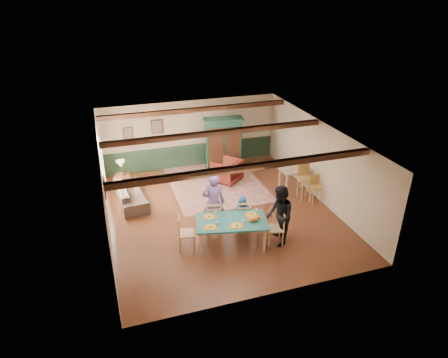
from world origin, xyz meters
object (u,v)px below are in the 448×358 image
object	(u,v)px
cat	(253,219)
sofa	(131,194)
dining_table	(231,233)
counter_table	(294,181)
armoire	(223,144)
end_table	(123,183)
bar_stool_left	(305,183)
dining_chair_far_left	(214,216)
dining_chair_far_right	(243,215)
person_woman	(280,216)
dining_chair_end_right	(275,227)
person_child	(242,212)
dining_chair_end_left	(187,232)
table_lamp	(121,168)
person_man	(213,203)
armchair	(227,170)
bar_stool_right	(316,190)

from	to	relation	value
cat	sofa	distance (m)	4.76
dining_table	counter_table	distance (m)	3.98
cat	armoire	size ratio (longest dim) A/B	0.18
end_table	bar_stool_left	bearing A→B (deg)	-23.29
dining_chair_far_left	sofa	bearing A→B (deg)	-37.59
dining_chair_far_right	person_woman	xyz separation A→B (m)	(0.73, -0.95, 0.38)
dining_chair_end_right	person_child	distance (m)	1.18
person_child	cat	xyz separation A→B (m)	(-0.05, -0.98, 0.36)
person_child	dining_chair_end_right	bearing A→B (deg)	133.15
dining_chair_end_left	armoire	size ratio (longest dim) A/B	0.48
person_child	sofa	size ratio (longest dim) A/B	0.50
counter_table	end_table	bearing A→B (deg)	161.61
sofa	end_table	world-z (taller)	sofa
dining_chair_end_left	person_woman	xyz separation A→B (m)	(2.53, -0.55, 0.38)
person_woman	cat	bearing A→B (deg)	-81.87
table_lamp	armoire	bearing A→B (deg)	10.18
person_man	end_table	distance (m)	4.18
sofa	table_lamp	distance (m)	1.09
cat	armchair	world-z (taller)	cat
dining_table	bar_stool_left	bearing A→B (deg)	29.00
end_table	person_woman	bearing A→B (deg)	-49.56
table_lamp	person_man	bearing A→B (deg)	-55.07
dining_chair_end_left	bar_stool_left	world-z (taller)	bar_stool_left
person_woman	bar_stool_right	size ratio (longest dim) A/B	1.75
person_man	sofa	bearing A→B (deg)	-36.41
dining_table	dining_chair_far_right	distance (m)	0.90
person_man	cat	bearing A→B (deg)	136.55
armchair	bar_stool_right	world-z (taller)	bar_stool_right
dining_chair_end_right	counter_table	size ratio (longest dim) A/B	0.96
dining_chair_far_left	dining_chair_far_right	distance (m)	0.86
armoire	person_woman	bearing A→B (deg)	-83.07
counter_table	person_child	bearing A→B (deg)	-147.43
dining_table	dining_chair_end_left	size ratio (longest dim) A/B	1.89
dining_chair_end_left	sofa	bearing A→B (deg)	33.27
dining_table	dining_chair_far_left	size ratio (longest dim) A/B	1.89
armoire	end_table	bearing A→B (deg)	-162.13
sofa	counter_table	size ratio (longest dim) A/B	2.03
bar_stool_right	counter_table	bearing A→B (deg)	109.75
dining_table	dining_chair_far_left	xyz separation A→B (m)	(-0.26, 0.85, 0.11)
dining_chair_far_left	end_table	size ratio (longest dim) A/B	1.65
sofa	bar_stool_left	xyz separation A→B (m)	(5.68, -1.62, 0.32)
end_table	sofa	bearing A→B (deg)	-79.21
dining_chair_far_left	sofa	distance (m)	3.37
dining_chair_end_left	bar_stool_right	world-z (taller)	dining_chair_end_left
dining_chair_end_right	armoire	world-z (taller)	armoire
armchair	end_table	xyz separation A→B (m)	(-3.79, 0.34, -0.12)
person_child	bar_stool_right	size ratio (longest dim) A/B	1.06
dining_chair_far_left	armoire	xyz separation A→B (m)	(1.65, 4.19, 0.55)
dining_chair_end_left	person_woman	bearing A→B (deg)	-90.00
dining_table	dining_chair_far_left	distance (m)	0.90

